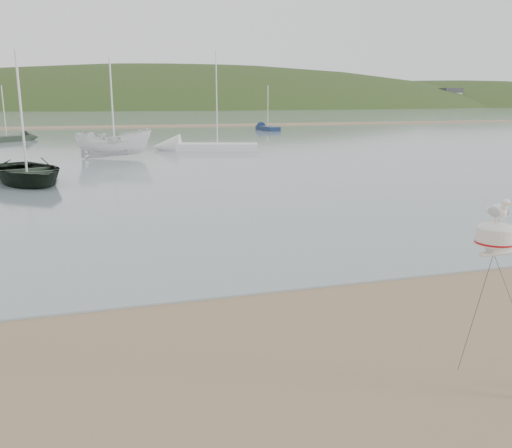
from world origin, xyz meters
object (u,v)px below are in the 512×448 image
object	(u,v)px
boat_dark	(22,121)
sailboat_blue_far	(263,128)
boat_white	(113,120)
sailboat_dark_mid	(19,138)
sailboat_white_near	(188,147)

from	to	relation	value
boat_dark	sailboat_blue_far	size ratio (longest dim) A/B	0.97
boat_white	sailboat_blue_far	xyz separation A→B (m)	(18.58, 27.44, -2.12)
boat_white	sailboat_dark_mid	size ratio (longest dim) A/B	0.92
sailboat_blue_far	boat_dark	bearing A→B (deg)	-121.46
sailboat_white_near	boat_white	bearing A→B (deg)	-143.10
sailboat_blue_far	sailboat_dark_mid	xyz separation A→B (m)	(-26.25, -10.16, 0.00)
boat_white	sailboat_dark_mid	bearing A→B (deg)	23.93
sailboat_blue_far	sailboat_white_near	distance (m)	26.82
boat_dark	sailboat_blue_far	bearing A→B (deg)	36.39
boat_dark	boat_white	xyz separation A→B (m)	(4.24, 9.87, -0.39)
sailboat_white_near	sailboat_blue_far	bearing A→B (deg)	60.61
sailboat_dark_mid	sailboat_white_near	size ratio (longest dim) A/B	0.65
sailboat_white_near	boat_dark	bearing A→B (deg)	-124.73
boat_white	sailboat_dark_mid	world-z (taller)	sailboat_dark_mid
boat_dark	sailboat_white_near	xyz separation A→B (m)	(9.66, 13.94, -2.52)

